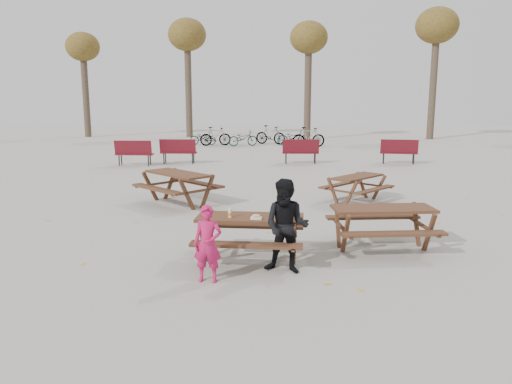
# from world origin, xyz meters

# --- Properties ---
(ground) EXTENTS (80.00, 80.00, 0.00)m
(ground) POSITION_xyz_m (0.00, 0.00, 0.00)
(ground) COLOR gray
(ground) RESTS_ON ground
(main_picnic_table) EXTENTS (1.80, 1.45, 0.78)m
(main_picnic_table) POSITION_xyz_m (0.00, 0.00, 0.59)
(main_picnic_table) COLOR #3B2515
(main_picnic_table) RESTS_ON ground
(food_tray) EXTENTS (0.18, 0.11, 0.03)m
(food_tray) POSITION_xyz_m (0.12, -0.20, 0.79)
(food_tray) COLOR white
(food_tray) RESTS_ON main_picnic_table
(bread_roll) EXTENTS (0.14, 0.06, 0.05)m
(bread_roll) POSITION_xyz_m (0.12, -0.20, 0.83)
(bread_roll) COLOR tan
(bread_roll) RESTS_ON food_tray
(soda_bottle) EXTENTS (0.07, 0.07, 0.17)m
(soda_bottle) POSITION_xyz_m (-0.33, -0.12, 0.85)
(soda_bottle) COLOR silver
(soda_bottle) RESTS_ON main_picnic_table
(child) EXTENTS (0.44, 0.29, 1.18)m
(child) POSITION_xyz_m (-0.52, -1.06, 0.59)
(child) COLOR #BB1750
(child) RESTS_ON ground
(adult) EXTENTS (0.83, 0.70, 1.51)m
(adult) POSITION_xyz_m (0.64, -0.53, 0.75)
(adult) COLOR black
(adult) RESTS_ON ground
(picnic_table_east) EXTENTS (2.04, 1.75, 0.78)m
(picnic_table_east) POSITION_xyz_m (2.34, 0.88, 0.39)
(picnic_table_east) COLOR #3B2515
(picnic_table_east) RESTS_ON ground
(picnic_table_north) EXTENTS (2.48, 2.43, 0.83)m
(picnic_table_north) POSITION_xyz_m (-2.36, 4.31, 0.42)
(picnic_table_north) COLOR #3B2515
(picnic_table_north) RESTS_ON ground
(picnic_table_far) EXTENTS (2.04, 2.09, 0.70)m
(picnic_table_far) POSITION_xyz_m (2.28, 5.03, 0.35)
(picnic_table_far) COLOR #3B2515
(picnic_table_far) RESTS_ON ground
(park_bench_row) EXTENTS (12.32, 2.12, 1.03)m
(park_bench_row) POSITION_xyz_m (-1.21, 12.24, 0.52)
(park_bench_row) COLOR maroon
(park_bench_row) RESTS_ON ground
(bicycle_row) EXTENTS (7.77, 2.49, 1.10)m
(bicycle_row) POSITION_xyz_m (-1.68, 20.02, 0.49)
(bicycle_row) COLOR black
(bicycle_row) RESTS_ON ground
(tree_row) EXTENTS (32.17, 3.52, 8.26)m
(tree_row) POSITION_xyz_m (0.90, 25.15, 6.19)
(tree_row) COLOR #382B21
(tree_row) RESTS_ON ground
(fallen_leaves) EXTENTS (11.00, 11.00, 0.01)m
(fallen_leaves) POSITION_xyz_m (0.50, 2.50, 0.00)
(fallen_leaves) COLOR gold
(fallen_leaves) RESTS_ON ground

